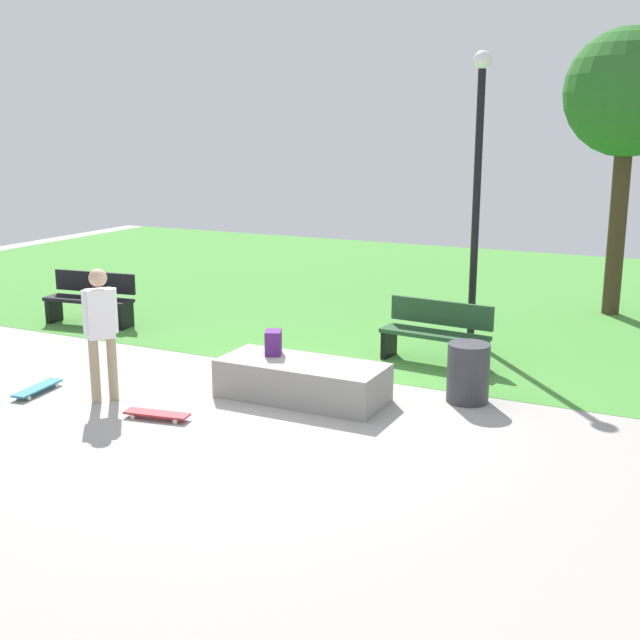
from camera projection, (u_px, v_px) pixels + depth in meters
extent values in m
plane|color=#9E9993|center=(287.00, 400.00, 10.37)|extent=(28.00, 28.00, 0.00)
cube|color=#478C38|center=(462.00, 293.00, 17.02)|extent=(26.60, 12.74, 0.01)
cube|color=gray|center=(302.00, 380.00, 10.38)|extent=(2.14, 0.90, 0.49)
cube|color=#4C1E66|center=(273.00, 343.00, 10.61)|extent=(0.30, 0.34, 0.32)
cylinder|color=tan|center=(95.00, 371.00, 10.22)|extent=(0.12, 0.12, 0.83)
cylinder|color=tan|center=(113.00, 369.00, 10.31)|extent=(0.12, 0.12, 0.83)
cube|color=white|center=(100.00, 314.00, 10.10)|extent=(0.36, 0.38, 0.62)
cylinder|color=white|center=(86.00, 313.00, 10.02)|extent=(0.09, 0.09, 0.57)
cylinder|color=white|center=(114.00, 310.00, 10.16)|extent=(0.09, 0.09, 0.57)
sphere|color=tan|center=(98.00, 278.00, 9.99)|extent=(0.22, 0.22, 0.22)
cube|color=#A5262D|center=(157.00, 414.00, 9.70)|extent=(0.82, 0.33, 0.02)
cylinder|color=silver|center=(133.00, 417.00, 9.71)|extent=(0.06, 0.04, 0.06)
cylinder|color=silver|center=(139.00, 412.00, 9.86)|extent=(0.06, 0.04, 0.06)
cylinder|color=silver|center=(175.00, 421.00, 9.56)|extent=(0.06, 0.04, 0.06)
cylinder|color=silver|center=(181.00, 417.00, 9.71)|extent=(0.06, 0.04, 0.06)
cube|color=teal|center=(37.00, 388.00, 10.65)|extent=(0.30, 0.82, 0.02)
cylinder|color=silver|center=(29.00, 398.00, 10.38)|extent=(0.04, 0.06, 0.06)
cylinder|color=silver|center=(18.00, 397.00, 10.43)|extent=(0.04, 0.06, 0.06)
cylinder|color=silver|center=(56.00, 385.00, 10.89)|extent=(0.04, 0.06, 0.06)
cylinder|color=silver|center=(46.00, 384.00, 10.94)|extent=(0.04, 0.06, 0.06)
cube|color=#1E4223|center=(434.00, 334.00, 11.85)|extent=(1.63, 0.59, 0.06)
cube|color=#1E4223|center=(441.00, 313.00, 11.97)|extent=(1.60, 0.21, 0.36)
cube|color=black|center=(482.00, 357.00, 11.53)|extent=(0.12, 0.40, 0.45)
cube|color=black|center=(389.00, 342.00, 12.28)|extent=(0.12, 0.40, 0.45)
cube|color=black|center=(88.00, 300.00, 14.20)|extent=(1.64, 0.63, 0.06)
cube|color=black|center=(95.00, 282.00, 14.33)|extent=(1.60, 0.25, 0.36)
cube|color=black|center=(126.00, 316.00, 14.01)|extent=(0.13, 0.40, 0.45)
cube|color=black|center=(54.00, 309.00, 14.49)|extent=(0.13, 0.40, 0.45)
cylinder|color=#42301E|center=(617.00, 225.00, 14.79)|extent=(0.31, 0.31, 3.30)
sphere|color=#286623|center=(629.00, 92.00, 14.25)|extent=(2.24, 2.24, 2.24)
cylinder|color=black|center=(476.00, 210.00, 12.76)|extent=(0.12, 0.12, 4.25)
sphere|color=silver|center=(483.00, 60.00, 12.24)|extent=(0.28, 0.28, 0.28)
cylinder|color=#333338|center=(468.00, 373.00, 10.26)|extent=(0.53, 0.53, 0.75)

